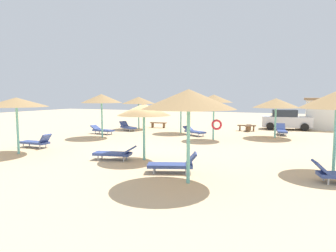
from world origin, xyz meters
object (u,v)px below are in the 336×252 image
(lounger_0, at_px, (282,130))
(bench_1, at_px, (158,124))
(parasol_8, at_px, (181,99))
(lounger_5, at_px, (174,164))
(parasol_4, at_px, (139,100))
(lounger_1, at_px, (102,130))
(bench_2, at_px, (248,127))
(lounger_3, at_px, (115,153))
(beach_cabana, at_px, (331,113))
(parasol_3, at_px, (144,110))
(lounger_2, at_px, (36,142))
(parasol_2, at_px, (16,102))
(lounger_7, at_px, (194,131))
(parasol_0, at_px, (276,103))
(parked_car, at_px, (286,120))
(bench_0, at_px, (247,127))
(parasol_5, at_px, (189,99))
(lounger_4, at_px, (128,127))
(parasol_7, at_px, (214,99))
(parasol_1, at_px, (102,99))

(lounger_0, distance_m, bench_1, 10.58)
(parasol_8, relative_size, lounger_5, 1.53)
(parasol_4, relative_size, lounger_1, 1.48)
(lounger_0, relative_size, bench_2, 1.26)
(lounger_0, distance_m, lounger_5, 13.81)
(lounger_3, bearing_deg, lounger_1, 129.60)
(beach_cabana, bearing_deg, parasol_3, -116.79)
(lounger_2, height_order, bench_2, lounger_2)
(parasol_2, relative_size, lounger_7, 1.53)
(parasol_0, bearing_deg, parked_car, 85.26)
(parasol_0, relative_size, bench_0, 2.05)
(parasol_8, bearing_deg, bench_2, 36.27)
(parasol_4, bearing_deg, parasol_2, -90.13)
(parasol_2, height_order, beach_cabana, parasol_2)
(bench_0, xyz_separation_m, bench_2, (0.14, -0.04, 0.00))
(parasol_5, xyz_separation_m, lounger_4, (-9.70, 12.12, -2.47))
(lounger_0, xyz_separation_m, bench_0, (-2.77, 1.43, 0.02))
(parasol_8, distance_m, bench_1, 4.87)
(parasol_3, height_order, lounger_7, parasol_3)
(bench_1, relative_size, beach_cabana, 0.34)
(lounger_1, bearing_deg, lounger_2, -87.87)
(parasol_7, distance_m, bench_2, 6.53)
(parasol_0, bearing_deg, parasol_2, -135.34)
(parasol_4, height_order, lounger_1, parasol_4)
(lounger_0, bearing_deg, lounger_7, -152.68)
(parasol_7, height_order, lounger_3, parasol_7)
(lounger_0, relative_size, bench_0, 1.25)
(parasol_7, height_order, beach_cabana, parasol_7)
(parasol_8, relative_size, lounger_7, 1.52)
(parasol_5, height_order, lounger_2, parasol_5)
(parasol_2, xyz_separation_m, lounger_1, (-0.84, 8.11, -2.27))
(lounger_5, bearing_deg, parasol_1, 140.12)
(parasol_7, relative_size, lounger_0, 1.54)
(parasol_4, relative_size, beach_cabana, 0.65)
(lounger_0, xyz_separation_m, lounger_3, (-6.45, -12.41, -0.01))
(lounger_3, distance_m, parked_car, 17.63)
(lounger_1, xyz_separation_m, beach_cabana, (16.33, 11.07, 1.07))
(parasol_0, height_order, lounger_4, parasol_0)
(parasol_5, bearing_deg, parasol_8, 112.18)
(lounger_2, bearing_deg, parasol_7, 39.68)
(lounger_1, bearing_deg, parasol_2, -84.07)
(lounger_4, xyz_separation_m, parked_car, (12.05, 6.30, 0.50))
(lounger_7, xyz_separation_m, bench_0, (3.10, 4.46, 0.04))
(lounger_5, bearing_deg, lounger_2, 167.81)
(lounger_2, height_order, beach_cabana, beach_cabana)
(lounger_3, bearing_deg, parasol_3, 25.59)
(parasol_5, bearing_deg, bench_2, 91.54)
(parasol_8, height_order, lounger_2, parasol_8)
(parasol_1, distance_m, lounger_5, 11.06)
(parasol_8, xyz_separation_m, bench_1, (-3.27, 2.76, -2.33))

